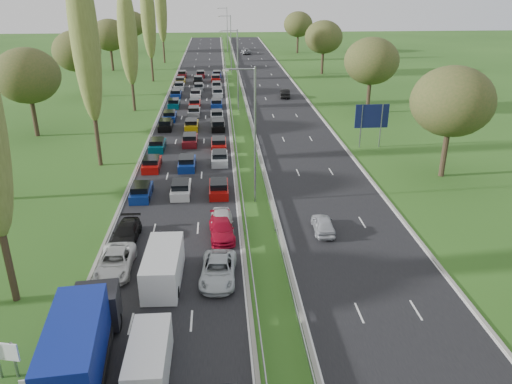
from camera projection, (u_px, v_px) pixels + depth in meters
name	position (u px, v px, depth m)	size (l,w,h in m)	color
ground	(238.00, 107.00, 79.16)	(260.00, 260.00, 0.00)	#254B17
near_carriageway	(196.00, 104.00, 80.99)	(10.50, 215.00, 0.04)	black
far_carriageway	(278.00, 103.00, 81.93)	(10.50, 215.00, 0.04)	black
central_reservation	(237.00, 100.00, 81.24)	(2.36, 215.00, 0.32)	gray
lamp_columns	(238.00, 71.00, 74.99)	(0.18, 140.18, 12.00)	gray
poplar_row	(113.00, 34.00, 62.36)	(2.80, 127.80, 22.44)	#2D2116
woodland_left	(17.00, 81.00, 58.36)	(8.00, 166.00, 11.10)	#2D2116
woodland_right	(390.00, 70.00, 65.29)	(8.00, 153.00, 11.10)	#2D2116
traffic_queue_fill	(194.00, 109.00, 75.94)	(9.06, 67.59, 0.80)	navy
near_car_2	(115.00, 262.00, 33.97)	(2.29, 4.96, 1.38)	silver
near_car_3	(126.00, 233.00, 37.98)	(1.84, 4.53, 1.31)	black
near_car_10	(218.00, 270.00, 33.01)	(2.28, 4.95, 1.38)	#B7BEC2
near_car_11	(222.00, 229.00, 38.60)	(1.86, 4.58, 1.33)	#A90A24
near_car_12	(222.00, 222.00, 39.62)	(1.74, 4.32, 1.47)	silver
far_car_0	(323.00, 224.00, 39.36)	(1.54, 3.84, 1.31)	#A8ABB2
far_car_1	(285.00, 93.00, 85.71)	(1.54, 4.41, 1.45)	black
far_car_2	(246.00, 51.00, 137.94)	(2.38, 5.16, 1.43)	gray
blue_lorry	(81.00, 342.00, 24.57)	(2.43, 8.76, 3.70)	black
white_van_front	(149.00, 356.00, 24.96)	(1.93, 4.93, 1.98)	white
white_van_rear	(164.00, 265.00, 32.72)	(2.24, 5.71, 2.30)	white
info_sign	(5.00, 355.00, 24.52)	(1.49, 0.43, 2.10)	gray
direction_sign	(372.00, 118.00, 58.65)	(4.00, 0.16, 5.20)	gray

